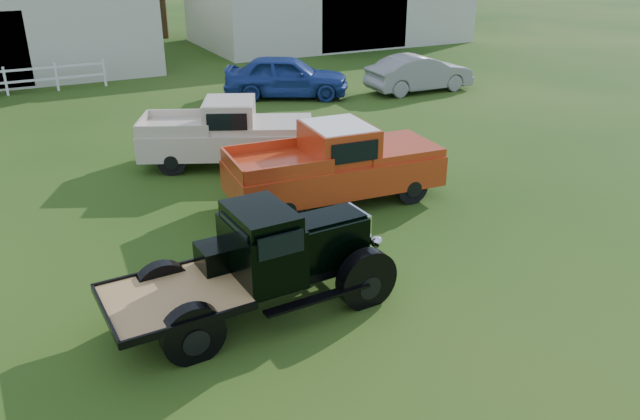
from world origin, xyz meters
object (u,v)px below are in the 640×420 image
vintage_flatbed (257,262)px  misc_car_grey (420,73)px  white_pickup (227,133)px  red_pickup (334,163)px  misc_car_blue (287,76)px

vintage_flatbed → misc_car_grey: vintage_flatbed is taller
white_pickup → misc_car_grey: bearing=50.8°
red_pickup → misc_car_blue: red_pickup is taller
red_pickup → misc_car_blue: bearing=75.7°
red_pickup → white_pickup: 4.14m
white_pickup → red_pickup: bearing=-45.4°
misc_car_grey → vintage_flatbed: bearing=137.0°
red_pickup → misc_car_blue: size_ratio=1.08×
misc_car_grey → white_pickup: bearing=117.8°
vintage_flatbed → red_pickup: bearing=44.0°
white_pickup → misc_car_grey: (10.51, 5.25, -0.17)m
red_pickup → vintage_flatbed: bearing=-129.1°
vintage_flatbed → white_pickup: 8.03m
vintage_flatbed → white_pickup: vintage_flatbed is taller
vintage_flatbed → red_pickup: red_pickup is taller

